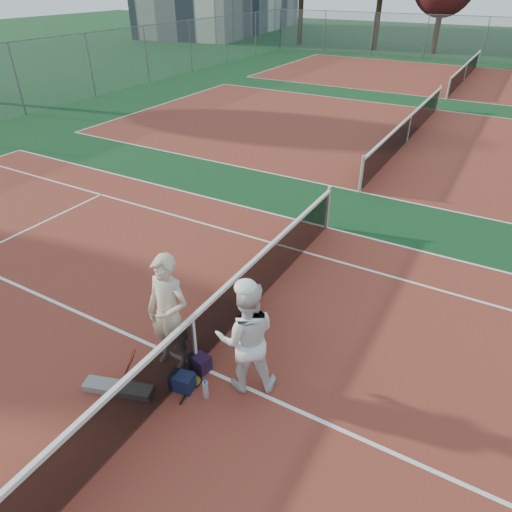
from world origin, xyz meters
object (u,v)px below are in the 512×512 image
at_px(racket_spare, 194,381).
at_px(racket_black_held, 256,368).
at_px(sports_bag_navy, 182,382).
at_px(player_b, 246,338).
at_px(water_bottle, 206,390).
at_px(net_main, 194,342).
at_px(player_a, 169,314).
at_px(sports_bag_purple, 200,362).
at_px(racket_red, 134,364).

bearing_deg(racket_spare, racket_black_held, -69.34).
bearing_deg(sports_bag_navy, player_b, 35.84).
bearing_deg(water_bottle, player_b, 53.53).
bearing_deg(player_b, racket_spare, -4.13).
height_order(player_b, racket_black_held, player_b).
distance_m(net_main, sports_bag_navy, 0.62).
distance_m(racket_spare, sports_bag_navy, 0.24).
distance_m(player_a, sports_bag_purple, 0.98).
bearing_deg(sports_bag_purple, racket_spare, -73.00).
xyz_separation_m(sports_bag_navy, sports_bag_purple, (-0.01, 0.47, -0.00)).
relative_size(sports_bag_navy, sports_bag_purple, 1.05).
bearing_deg(racket_spare, player_a, 59.44).
height_order(player_a, racket_black_held, player_a).
bearing_deg(racket_red, sports_bag_navy, -20.39).
xyz_separation_m(player_a, sports_bag_purple, (0.44, 0.09, -0.87)).
bearing_deg(racket_red, player_a, 25.82).
bearing_deg(racket_red, racket_spare, -10.47).
height_order(net_main, sports_bag_navy, net_main).
bearing_deg(racket_black_held, sports_bag_purple, -13.31).
height_order(net_main, racket_spare, net_main).
distance_m(racket_black_held, racket_spare, 0.99).
height_order(racket_red, racket_spare, racket_red).
xyz_separation_m(player_b, sports_bag_navy, (-0.80, -0.58, -0.79)).
height_order(player_a, sports_bag_purple, player_a).
bearing_deg(net_main, sports_bag_navy, -78.51).
relative_size(sports_bag_navy, water_bottle, 1.18).
height_order(player_b, sports_bag_navy, player_b).
height_order(net_main, player_b, player_b).
bearing_deg(player_b, player_a, -23.44).
bearing_deg(sports_bag_purple, racket_red, -139.71).
height_order(sports_bag_purple, water_bottle, water_bottle).
bearing_deg(player_b, racket_red, -6.97).
xyz_separation_m(racket_spare, sports_bag_purple, (-0.09, 0.28, 0.12)).
bearing_deg(net_main, racket_spare, -59.84).
bearing_deg(net_main, player_b, 5.75).
bearing_deg(player_a, sports_bag_purple, 10.54).
relative_size(net_main, player_a, 5.43).
distance_m(player_b, racket_spare, 1.23).
bearing_deg(racket_red, net_main, 11.00).
relative_size(player_b, water_bottle, 6.21).
bearing_deg(racket_spare, net_main, 19.30).
distance_m(player_a, player_b, 1.27).
distance_m(racket_red, sports_bag_navy, 0.81).
distance_m(player_a, sports_bag_navy, 1.05).
bearing_deg(player_b, racket_black_held, -164.27).
distance_m(net_main, water_bottle, 0.76).
bearing_deg(racket_red, racket_black_held, -6.31).
distance_m(racket_black_held, water_bottle, 0.82).
height_order(racket_black_held, water_bottle, racket_black_held).
height_order(racket_red, sports_bag_navy, racket_red).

